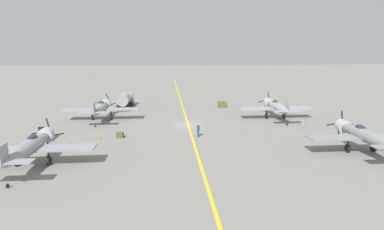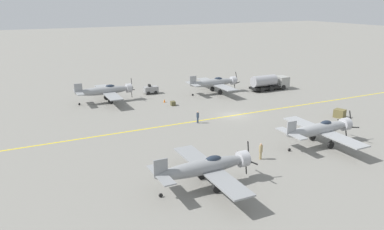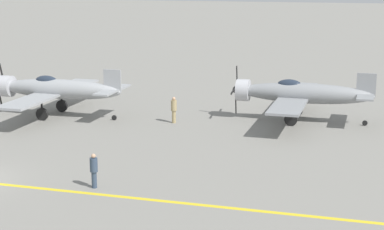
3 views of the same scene
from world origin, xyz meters
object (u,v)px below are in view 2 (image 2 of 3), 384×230
(airplane_mid_right, at_px, (321,129))
(airplane_near_left, at_px, (106,91))
(airplane_near_right, at_px, (206,167))
(fuel_tanker, at_px, (270,82))
(ground_crew_walking, at_px, (261,151))
(supply_crate_mid_lane, at_px, (340,113))
(airplane_mid_left, at_px, (215,83))
(ground_crew_inspecting, at_px, (198,117))
(tow_tractor, at_px, (151,89))
(supply_crate_by_tanker, at_px, (173,103))
(traffic_cone, at_px, (164,101))

(airplane_mid_right, height_order, airplane_near_left, airplane_near_left)
(airplane_near_right, height_order, fuel_tanker, airplane_near_right)
(airplane_near_left, bearing_deg, ground_crew_walking, 18.11)
(ground_crew_walking, bearing_deg, airplane_near_right, -70.73)
(airplane_near_left, xyz_separation_m, supply_crate_mid_lane, (24.04, 29.08, -1.39))
(fuel_tanker, bearing_deg, airplane_mid_right, -25.34)
(airplane_mid_left, distance_m, ground_crew_walking, 30.67)
(airplane_near_right, bearing_deg, ground_crew_inspecting, 162.01)
(supply_crate_mid_lane, bearing_deg, tow_tractor, -142.57)
(airplane_near_right, xyz_separation_m, supply_crate_by_tanker, (-27.30, 8.35, -1.66))
(fuel_tanker, bearing_deg, airplane_mid_left, -102.61)
(airplane_near_right, height_order, traffic_cone, airplane_near_right)
(supply_crate_by_tanker, distance_m, traffic_cone, 2.50)
(airplane_near_left, height_order, ground_crew_inspecting, airplane_near_left)
(airplane_mid_left, height_order, supply_crate_mid_lane, airplane_mid_left)
(airplane_near_left, xyz_separation_m, ground_crew_walking, (31.40, 9.39, -1.00))
(ground_crew_inspecting, distance_m, supply_crate_mid_lane, 21.35)
(ground_crew_inspecting, bearing_deg, traffic_cone, -179.87)
(tow_tractor, bearing_deg, supply_crate_mid_lane, 37.43)
(airplane_near_right, relative_size, fuel_tanker, 1.50)
(airplane_mid_right, height_order, ground_crew_walking, airplane_mid_right)
(supply_crate_by_tanker, relative_size, traffic_cone, 1.54)
(airplane_near_right, distance_m, supply_crate_mid_lane, 29.90)
(supply_crate_mid_lane, bearing_deg, ground_crew_inspecting, -108.97)
(ground_crew_walking, height_order, supply_crate_mid_lane, ground_crew_walking)
(ground_crew_inspecting, distance_m, traffic_cone, 12.54)
(airplane_mid_left, bearing_deg, supply_crate_mid_lane, 27.90)
(fuel_tanker, bearing_deg, traffic_cone, -91.10)
(ground_crew_inspecting, bearing_deg, airplane_mid_left, 143.10)
(ground_crew_inspecting, bearing_deg, airplane_near_left, -152.52)
(ground_crew_inspecting, bearing_deg, fuel_tanker, 119.09)
(airplane_near_right, bearing_deg, fuel_tanker, 141.24)
(ground_crew_inspecting, relative_size, traffic_cone, 3.17)
(ground_crew_walking, relative_size, supply_crate_mid_lane, 1.24)
(fuel_tanker, bearing_deg, supply_crate_by_tanker, -84.56)
(tow_tractor, relative_size, supply_crate_mid_lane, 1.74)
(fuel_tanker, xyz_separation_m, supply_crate_mid_lane, (19.05, -1.57, -0.89))
(ground_crew_walking, bearing_deg, airplane_mid_right, 92.46)
(tow_tractor, bearing_deg, airplane_near_right, -12.13)
(supply_crate_mid_lane, relative_size, traffic_cone, 2.72)
(airplane_near_left, bearing_deg, supply_crate_by_tanker, 54.70)
(tow_tractor, bearing_deg, airplane_near_left, -75.46)
(airplane_near_left, bearing_deg, tow_tractor, 105.99)
(ground_crew_inspecting, xyz_separation_m, supply_crate_by_tanker, (-10.08, 0.50, -0.60))
(ground_crew_walking, xyz_separation_m, supply_crate_by_tanker, (-24.38, 0.00, -0.66))
(airplane_near_left, distance_m, airplane_mid_left, 19.97)
(airplane_near_right, bearing_deg, supply_crate_mid_lane, 116.65)
(airplane_near_left, bearing_deg, airplane_mid_left, 84.07)
(airplane_near_left, height_order, airplane_mid_left, airplane_near_left)
(fuel_tanker, xyz_separation_m, traffic_cone, (-0.42, -21.79, -1.24))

